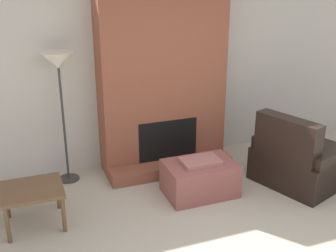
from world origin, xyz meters
name	(u,v)px	position (x,y,z in m)	size (l,w,h in m)	color
wall_back	(156,69)	(0.00, 2.73, 1.30)	(7.38, 0.06, 2.60)	#BCB7AD
fireplace	(163,77)	(0.00, 2.47, 1.25)	(1.68, 0.71, 2.60)	brown
ottoman	(200,178)	(0.13, 1.52, 0.21)	(0.84, 0.57, 0.46)	#8C4C47
armchair	(300,161)	(1.45, 1.36, 0.29)	(1.30, 1.27, 0.95)	black
side_table	(32,193)	(-1.79, 1.54, 0.38)	(0.63, 0.57, 0.44)	brown
floor_lamp_left	(59,68)	(-1.31, 2.46, 1.48)	(0.39, 0.39, 1.67)	#333333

